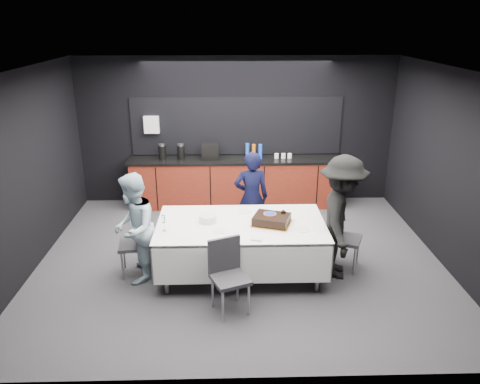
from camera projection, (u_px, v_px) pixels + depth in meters
name	position (u px, v px, depth m)	size (l,w,h in m)	color
ground	(240.00, 259.00, 7.10)	(6.00, 6.00, 0.00)	#3E3E43
room_shell	(240.00, 140.00, 6.45)	(6.04, 5.04, 2.82)	white
kitchenette	(236.00, 178.00, 8.99)	(4.10, 0.64, 2.05)	#5E190E
party_table	(241.00, 232.00, 6.50)	(2.32, 1.32, 0.78)	#99999E
cake_assembly	(272.00, 220.00, 6.40)	(0.61, 0.56, 0.16)	#EFB646
plate_stack	(208.00, 218.00, 6.48)	(0.25, 0.25, 0.10)	white
loose_plate_near	(219.00, 231.00, 6.21)	(0.18, 0.18, 0.01)	white
loose_plate_right_a	(287.00, 219.00, 6.56)	(0.21, 0.21, 0.01)	white
loose_plate_right_b	(302.00, 229.00, 6.25)	(0.21, 0.21, 0.01)	white
loose_plate_far	(245.00, 211.00, 6.83)	(0.21, 0.21, 0.01)	white
fork_pile	(256.00, 239.00, 5.96)	(0.14, 0.09, 0.02)	white
champagne_flute	(163.00, 220.00, 6.16)	(0.06, 0.06, 0.22)	white
chair_left	(139.00, 239.00, 6.55)	(0.47, 0.47, 0.92)	#2F2F34
chair_right	(340.00, 233.00, 6.72)	(0.55, 0.55, 0.92)	#2F2F34
chair_near	(228.00, 270.00, 5.74)	(0.55, 0.55, 0.92)	#2F2F34
person_center	(251.00, 198.00, 7.43)	(0.55, 0.36, 1.51)	black
person_left	(134.00, 228.00, 6.32)	(0.74, 0.58, 1.53)	#AAC6D6
person_right	(341.00, 217.00, 6.40)	(1.13, 0.65, 1.75)	black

